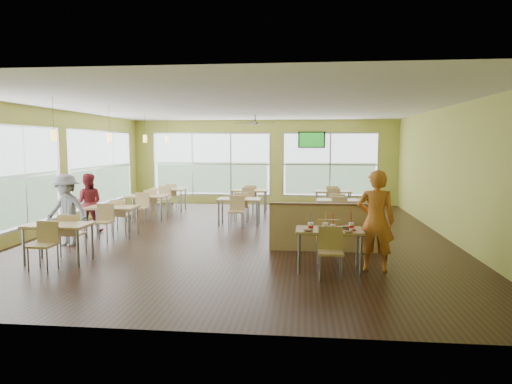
# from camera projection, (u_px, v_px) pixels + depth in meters

# --- Properties ---
(room) EXTENTS (12.00, 12.04, 3.20)m
(room) POSITION_uv_depth(u_px,v_px,m) (242.00, 172.00, 11.37)
(room) COLOR black
(room) RESTS_ON ground
(window_bays) EXTENTS (9.24, 10.24, 2.38)m
(window_bays) POSITION_uv_depth(u_px,v_px,m) (174.00, 169.00, 14.70)
(window_bays) COLOR white
(window_bays) RESTS_ON room
(main_table) EXTENTS (1.22, 1.52, 0.87)m
(main_table) POSITION_uv_depth(u_px,v_px,m) (329.00, 236.00, 8.29)
(main_table) COLOR tan
(main_table) RESTS_ON floor
(half_wall_divider) EXTENTS (2.40, 0.14, 1.04)m
(half_wall_divider) POSITION_uv_depth(u_px,v_px,m) (325.00, 227.00, 9.74)
(half_wall_divider) COLOR tan
(half_wall_divider) RESTS_ON floor
(dining_tables) EXTENTS (6.92, 8.72, 0.87)m
(dining_tables) POSITION_uv_depth(u_px,v_px,m) (215.00, 201.00, 13.27)
(dining_tables) COLOR tan
(dining_tables) RESTS_ON floor
(pendant_lights) EXTENTS (0.11, 7.31, 0.86)m
(pendant_lights) POSITION_uv_depth(u_px,v_px,m) (128.00, 138.00, 12.28)
(pendant_lights) COLOR #2D2119
(pendant_lights) RESTS_ON ceiling
(ceiling_fan) EXTENTS (1.25, 1.25, 0.29)m
(ceiling_fan) POSITION_uv_depth(u_px,v_px,m) (255.00, 123.00, 14.19)
(ceiling_fan) COLOR #2D2119
(ceiling_fan) RESTS_ON ceiling
(tv_backwall) EXTENTS (1.00, 0.07, 0.60)m
(tv_backwall) POSITION_uv_depth(u_px,v_px,m) (312.00, 140.00, 16.92)
(tv_backwall) COLOR black
(tv_backwall) RESTS_ON wall_back
(man_plaid) EXTENTS (0.72, 0.53, 1.84)m
(man_plaid) POSITION_uv_depth(u_px,v_px,m) (376.00, 221.00, 8.18)
(man_plaid) COLOR #E94A19
(man_plaid) RESTS_ON floor
(patron_maroon) EXTENTS (0.89, 0.79, 1.54)m
(patron_maroon) POSITION_uv_depth(u_px,v_px,m) (88.00, 203.00, 11.84)
(patron_maroon) COLOR maroon
(patron_maroon) RESTS_ON floor
(patron_grey) EXTENTS (1.15, 0.81, 1.62)m
(patron_grey) POSITION_uv_depth(u_px,v_px,m) (66.00, 210.00, 10.27)
(patron_grey) COLOR slate
(patron_grey) RESTS_ON floor
(cup_blue) EXTENTS (0.11, 0.11, 0.38)m
(cup_blue) POSITION_uv_depth(u_px,v_px,m) (311.00, 226.00, 8.14)
(cup_blue) COLOR white
(cup_blue) RESTS_ON main_table
(cup_yellow) EXTENTS (0.10, 0.10, 0.37)m
(cup_yellow) POSITION_uv_depth(u_px,v_px,m) (325.00, 226.00, 8.14)
(cup_yellow) COLOR white
(cup_yellow) RESTS_ON main_table
(cup_red_near) EXTENTS (0.10, 0.10, 0.35)m
(cup_red_near) POSITION_uv_depth(u_px,v_px,m) (333.00, 228.00, 8.04)
(cup_red_near) COLOR white
(cup_red_near) RESTS_ON main_table
(cup_red_far) EXTENTS (0.10, 0.10, 0.36)m
(cup_red_far) POSITION_uv_depth(u_px,v_px,m) (351.00, 226.00, 8.17)
(cup_red_far) COLOR white
(cup_red_far) RESTS_ON main_table
(food_basket) EXTENTS (0.24, 0.24, 0.05)m
(food_basket) POSITION_uv_depth(u_px,v_px,m) (348.00, 227.00, 8.31)
(food_basket) COLOR black
(food_basket) RESTS_ON main_table
(ketchup_cup) EXTENTS (0.06, 0.06, 0.03)m
(ketchup_cup) POSITION_uv_depth(u_px,v_px,m) (354.00, 230.00, 8.11)
(ketchup_cup) COLOR maroon
(ketchup_cup) RESTS_ON main_table
(wrapper_left) EXTENTS (0.22, 0.21, 0.04)m
(wrapper_left) POSITION_uv_depth(u_px,v_px,m) (308.00, 230.00, 8.07)
(wrapper_left) COLOR #977249
(wrapper_left) RESTS_ON main_table
(wrapper_mid) EXTENTS (0.26, 0.24, 0.05)m
(wrapper_mid) POSITION_uv_depth(u_px,v_px,m) (326.00, 227.00, 8.38)
(wrapper_mid) COLOR #977249
(wrapper_mid) RESTS_ON main_table
(wrapper_right) EXTENTS (0.16, 0.15, 0.04)m
(wrapper_right) POSITION_uv_depth(u_px,v_px,m) (348.00, 232.00, 7.95)
(wrapper_right) COLOR #977249
(wrapper_right) RESTS_ON main_table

